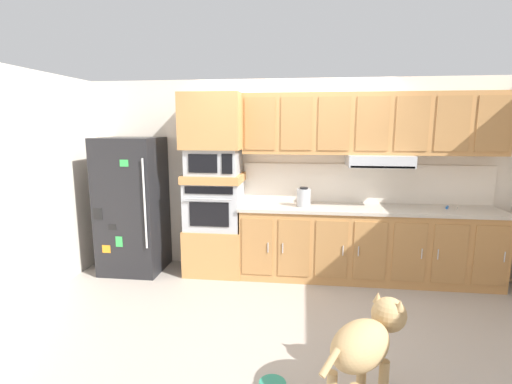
% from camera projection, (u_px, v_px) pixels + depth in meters
% --- Properties ---
extents(ground_plane, '(9.60, 9.60, 0.00)m').
position_uv_depth(ground_plane, '(287.00, 300.00, 4.17)').
color(ground_plane, '#9E9389').
extents(back_kitchen_wall, '(6.20, 0.12, 2.50)m').
position_uv_depth(back_kitchen_wall, '(292.00, 176.00, 5.03)').
color(back_kitchen_wall, silver).
rests_on(back_kitchen_wall, ground).
extents(side_panel_left, '(0.12, 7.10, 2.50)m').
position_uv_depth(side_panel_left, '(43.00, 184.00, 4.29)').
color(side_panel_left, silver).
rests_on(side_panel_left, ground).
extents(refrigerator, '(0.76, 0.73, 1.76)m').
position_uv_depth(refrigerator, '(133.00, 205.00, 4.93)').
color(refrigerator, black).
rests_on(refrigerator, ground).
extents(oven_base_cabinet, '(0.74, 0.62, 0.60)m').
position_uv_depth(oven_base_cabinet, '(216.00, 249.00, 4.97)').
color(oven_base_cabinet, '#B77F47').
rests_on(oven_base_cabinet, ground).
extents(built_in_oven, '(0.70, 0.62, 0.60)m').
position_uv_depth(built_in_oven, '(215.00, 205.00, 4.86)').
color(built_in_oven, '#A8AAAF').
rests_on(built_in_oven, oven_base_cabinet).
extents(appliance_mid_shelf, '(0.74, 0.62, 0.10)m').
position_uv_depth(appliance_mid_shelf, '(214.00, 178.00, 4.80)').
color(appliance_mid_shelf, '#B77F47').
rests_on(appliance_mid_shelf, built_in_oven).
extents(microwave, '(0.64, 0.54, 0.32)m').
position_uv_depth(microwave, '(214.00, 162.00, 4.76)').
color(microwave, '#A8AAAF').
rests_on(microwave, appliance_mid_shelf).
extents(appliance_upper_cabinet, '(0.74, 0.62, 0.68)m').
position_uv_depth(appliance_upper_cabinet, '(213.00, 121.00, 4.68)').
color(appliance_upper_cabinet, '#B77F47').
rests_on(appliance_upper_cabinet, microwave).
extents(lower_cabinet_run, '(3.11, 0.63, 0.88)m').
position_uv_depth(lower_cabinet_run, '(366.00, 245.00, 4.70)').
color(lower_cabinet_run, '#B77F47').
rests_on(lower_cabinet_run, ground).
extents(countertop_slab, '(3.15, 0.64, 0.04)m').
position_uv_depth(countertop_slab, '(368.00, 209.00, 4.63)').
color(countertop_slab, '#BCB2A3').
rests_on(countertop_slab, lower_cabinet_run).
extents(backsplash_panel, '(3.15, 0.02, 0.50)m').
position_uv_depth(backsplash_panel, '(365.00, 184.00, 4.86)').
color(backsplash_panel, white).
rests_on(backsplash_panel, countertop_slab).
extents(upper_cabinet_with_hood, '(3.11, 0.48, 0.88)m').
position_uv_depth(upper_cabinet_with_hood, '(371.00, 126.00, 4.57)').
color(upper_cabinet_with_hood, '#B77F47').
rests_on(upper_cabinet_with_hood, backsplash_panel).
extents(screwdriver, '(0.16, 0.15, 0.03)m').
position_uv_depth(screwdriver, '(448.00, 207.00, 4.54)').
color(screwdriver, blue).
rests_on(screwdriver, countertop_slab).
extents(electric_kettle, '(0.17, 0.17, 0.24)m').
position_uv_depth(electric_kettle, '(304.00, 197.00, 4.65)').
color(electric_kettle, '#A8AAAF').
rests_on(electric_kettle, countertop_slab).
extents(dog, '(0.69, 0.80, 0.71)m').
position_uv_depth(dog, '(367.00, 341.00, 2.55)').
color(dog, tan).
rests_on(dog, ground).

